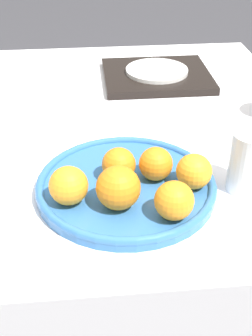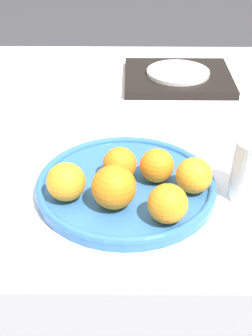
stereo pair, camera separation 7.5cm
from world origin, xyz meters
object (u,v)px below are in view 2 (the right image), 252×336
at_px(orange_5, 194,176).
at_px(fruit_platter, 126,185).
at_px(side_plate, 178,72).
at_px(orange_2, 120,164).
at_px(orange_1, 168,204).
at_px(orange_3, 114,187).
at_px(orange_4, 157,166).
at_px(water_glass, 251,170).
at_px(serving_tray, 178,78).
at_px(orange_0, 66,182).

bearing_deg(orange_5, fruit_platter, 170.03).
distance_m(orange_5, side_plate, 0.53).
height_order(fruit_platter, orange_2, orange_2).
relative_size(orange_1, orange_3, 0.87).
bearing_deg(orange_5, orange_1, -121.99).
xyz_separation_m(fruit_platter, orange_2, (-0.01, 0.02, 0.03)).
distance_m(fruit_platter, side_plate, 0.53).
bearing_deg(orange_4, side_plate, 80.83).
height_order(water_glass, side_plate, water_glass).
bearing_deg(orange_1, orange_4, 96.12).
distance_m(orange_2, orange_3, 0.08).
xyz_separation_m(water_glass, serving_tray, (-0.08, 0.52, -0.05)).
distance_m(orange_3, orange_5, 0.14).
distance_m(orange_4, orange_5, 0.07).
height_order(orange_4, orange_5, orange_5).
xyz_separation_m(orange_1, side_plate, (0.07, 0.61, -0.02)).
relative_size(fruit_platter, water_glass, 2.84).
xyz_separation_m(orange_1, orange_4, (-0.01, 0.11, -0.00)).
bearing_deg(orange_1, fruit_platter, 123.55).
xyz_separation_m(orange_3, orange_5, (0.14, 0.04, -0.01)).
bearing_deg(side_plate, orange_4, -99.17).
distance_m(orange_2, orange_5, 0.13).
bearing_deg(orange_0, orange_5, 6.16).
height_order(orange_4, side_plate, orange_4).
relative_size(orange_5, serving_tray, 0.22).
bearing_deg(serving_tray, side_plate, 0.00).
xyz_separation_m(orange_0, orange_1, (0.17, -0.06, -0.00)).
relative_size(orange_0, orange_1, 1.03).
relative_size(orange_2, serving_tray, 0.21).
bearing_deg(orange_5, serving_tray, 88.02).
bearing_deg(orange_2, orange_0, -145.65).
bearing_deg(orange_0, fruit_platter, 23.71).
bearing_deg(fruit_platter, orange_4, 12.15).
xyz_separation_m(orange_1, orange_3, (-0.09, 0.04, 0.00)).
xyz_separation_m(orange_3, water_glass, (0.23, 0.05, 0.00)).
relative_size(orange_5, water_glass, 0.55).
distance_m(orange_3, side_plate, 0.59).
height_order(orange_4, water_glass, water_glass).
distance_m(orange_1, water_glass, 0.17).
height_order(orange_2, orange_3, orange_3).
xyz_separation_m(orange_2, water_glass, (0.23, -0.03, 0.01)).
bearing_deg(water_glass, orange_0, -174.37).
relative_size(orange_0, orange_4, 1.08).
bearing_deg(orange_5, side_plate, 88.02).
height_order(fruit_platter, orange_0, orange_0).
bearing_deg(side_plate, orange_3, -105.04).
bearing_deg(orange_0, orange_3, -13.74).
distance_m(orange_1, orange_2, 0.14).
distance_m(orange_4, serving_tray, 0.50).
relative_size(fruit_platter, orange_4, 5.28).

